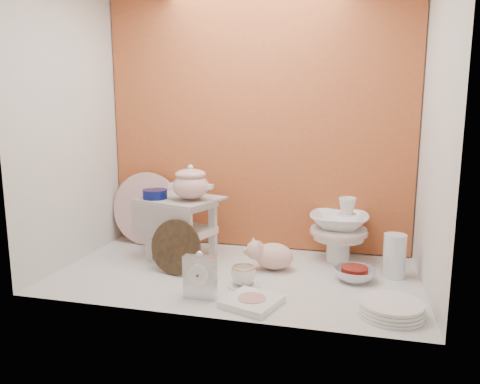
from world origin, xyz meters
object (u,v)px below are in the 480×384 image
object	(u,v)px
step_stool	(181,228)
floral_platter	(146,208)
dinner_plate_stack	(391,308)
porcelain_tower	(339,229)
soup_tureen	(191,182)
blue_white_vase	(165,228)
plush_pig	(274,256)
mantel_clock	(200,275)
gold_rim_teacup	(244,275)
crystal_bowl	(354,274)

from	to	relation	value
step_stool	floral_platter	world-z (taller)	floral_platter
dinner_plate_stack	porcelain_tower	distance (m)	0.69
soup_tureen	blue_white_vase	size ratio (longest dim) A/B	0.98
step_stool	dinner_plate_stack	bearing A→B (deg)	-5.95
plush_pig	porcelain_tower	size ratio (longest dim) A/B	0.71
plush_pig	dinner_plate_stack	bearing A→B (deg)	-32.42
mantel_clock	plush_pig	bearing A→B (deg)	58.82
soup_tureen	plush_pig	distance (m)	0.58
step_stool	floral_platter	distance (m)	0.38
blue_white_vase	gold_rim_teacup	size ratio (longest dim) A/B	2.05
dinner_plate_stack	crystal_bowl	bearing A→B (deg)	112.14
step_stool	crystal_bowl	bearing A→B (deg)	10.44
crystal_bowl	floral_platter	bearing A→B (deg)	165.16
soup_tureen	plush_pig	size ratio (longest dim) A/B	0.91
soup_tureen	floral_platter	world-z (taller)	soup_tureen
plush_pig	gold_rim_teacup	xyz separation A→B (m)	(-0.10, -0.26, -0.02)
blue_white_vase	porcelain_tower	xyz separation A→B (m)	(1.02, -0.01, 0.06)
gold_rim_teacup	porcelain_tower	bearing A→B (deg)	49.36
floral_platter	dinner_plate_stack	world-z (taller)	floral_platter
soup_tureen	porcelain_tower	distance (m)	0.84
plush_pig	gold_rim_teacup	bearing A→B (deg)	-106.65
mantel_clock	crystal_bowl	xyz separation A→B (m)	(0.66, 0.38, -0.07)
floral_platter	blue_white_vase	size ratio (longest dim) A/B	1.88
plush_pig	crystal_bowl	size ratio (longest dim) A/B	1.30
plush_pig	gold_rim_teacup	size ratio (longest dim) A/B	2.22
blue_white_vase	crystal_bowl	bearing A→B (deg)	-14.39
floral_platter	plush_pig	xyz separation A→B (m)	(0.85, -0.28, -0.15)
step_stool	mantel_clock	size ratio (longest dim) A/B	1.89
step_stool	blue_white_vase	world-z (taller)	step_stool
soup_tureen	dinner_plate_stack	xyz separation A→B (m)	(1.01, -0.43, -0.41)
soup_tureen	floral_platter	xyz separation A→B (m)	(-0.39, 0.26, -0.22)
floral_platter	crystal_bowl	distance (m)	1.31
soup_tureen	dinner_plate_stack	world-z (taller)	soup_tureen
plush_pig	dinner_plate_stack	xyz separation A→B (m)	(0.55, -0.41, -0.05)
blue_white_vase	crystal_bowl	size ratio (longest dim) A/B	1.20
floral_platter	dinner_plate_stack	size ratio (longest dim) A/B	1.68
floral_platter	gold_rim_teacup	bearing A→B (deg)	-35.76
floral_platter	crystal_bowl	size ratio (longest dim) A/B	2.25
gold_rim_teacup	dinner_plate_stack	xyz separation A→B (m)	(0.65, -0.15, -0.03)
dinner_plate_stack	porcelain_tower	xyz separation A→B (m)	(-0.24, 0.63, 0.15)
soup_tureen	dinner_plate_stack	size ratio (longest dim) A/B	0.88
soup_tureen	blue_white_vase	bearing A→B (deg)	139.75
dinner_plate_stack	porcelain_tower	world-z (taller)	porcelain_tower
dinner_plate_stack	gold_rim_teacup	bearing A→B (deg)	166.93
gold_rim_teacup	porcelain_tower	size ratio (longest dim) A/B	0.32
blue_white_vase	porcelain_tower	size ratio (longest dim) A/B	0.66
blue_white_vase	plush_pig	xyz separation A→B (m)	(0.70, -0.23, -0.04)
step_stool	plush_pig	xyz separation A→B (m)	(0.53, -0.07, -0.09)
step_stool	plush_pig	world-z (taller)	step_stool
crystal_bowl	step_stool	bearing A→B (deg)	172.54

